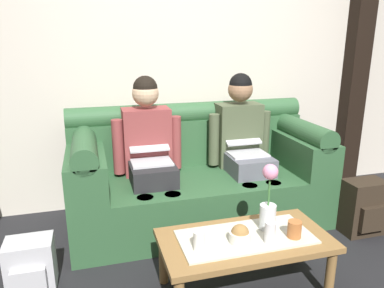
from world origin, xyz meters
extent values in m
cube|color=beige|center=(0.00, 1.70, 1.45)|extent=(6.00, 0.12, 2.90)
cube|color=black|center=(1.78, 1.58, 1.45)|extent=(0.20, 0.20, 2.90)
cube|color=#2D5633|center=(0.00, 1.10, 0.21)|extent=(2.06, 0.88, 0.42)
cube|color=#2D5633|center=(0.00, 1.43, 0.62)|extent=(2.06, 0.22, 0.40)
cylinder|color=#2D5633|center=(0.00, 1.43, 0.87)|extent=(2.06, 0.18, 0.18)
cube|color=#2D5633|center=(-0.89, 1.10, 0.56)|extent=(0.28, 0.88, 0.28)
cylinder|color=#2D5633|center=(-0.89, 1.10, 0.74)|extent=(0.18, 0.88, 0.18)
cube|color=#2D5633|center=(0.89, 1.10, 0.56)|extent=(0.28, 0.88, 0.28)
cylinder|color=#2D5633|center=(0.89, 1.10, 0.74)|extent=(0.18, 0.88, 0.18)
cube|color=#232326|center=(-0.40, 1.04, 0.49)|extent=(0.34, 0.40, 0.15)
cylinder|color=#232326|center=(-0.50, 0.78, 0.21)|extent=(0.12, 0.12, 0.42)
cylinder|color=#232326|center=(-0.30, 0.78, 0.21)|extent=(0.12, 0.12, 0.42)
cube|color=brown|center=(-0.40, 1.28, 0.69)|extent=(0.38, 0.22, 0.54)
cylinder|color=brown|center=(-0.64, 1.24, 0.67)|extent=(0.09, 0.09, 0.44)
cylinder|color=brown|center=(-0.17, 1.24, 0.67)|extent=(0.09, 0.09, 0.44)
sphere|color=tan|center=(-0.40, 1.26, 1.08)|extent=(0.21, 0.21, 0.21)
sphere|color=black|center=(-0.40, 1.26, 1.12)|extent=(0.19, 0.19, 0.19)
cube|color=silver|center=(-0.40, 1.06, 0.58)|extent=(0.31, 0.22, 0.02)
cube|color=silver|center=(-0.40, 1.20, 0.69)|extent=(0.31, 0.21, 0.08)
cube|color=black|center=(-0.40, 1.19, 0.68)|extent=(0.27, 0.18, 0.06)
cube|color=#595B66|center=(0.40, 1.04, 0.49)|extent=(0.34, 0.40, 0.15)
cylinder|color=#595B66|center=(0.30, 0.78, 0.21)|extent=(0.12, 0.12, 0.42)
cylinder|color=#595B66|center=(0.50, 0.78, 0.21)|extent=(0.12, 0.12, 0.42)
cube|color=#475138|center=(0.40, 1.28, 0.69)|extent=(0.38, 0.22, 0.54)
cylinder|color=#475138|center=(0.17, 1.24, 0.67)|extent=(0.09, 0.09, 0.44)
cylinder|color=#475138|center=(0.64, 1.24, 0.67)|extent=(0.09, 0.09, 0.44)
sphere|color=#936B4C|center=(0.40, 1.26, 1.08)|extent=(0.21, 0.21, 0.21)
sphere|color=black|center=(0.40, 1.26, 1.12)|extent=(0.19, 0.19, 0.19)
cube|color=silver|center=(0.40, 1.06, 0.58)|extent=(0.31, 0.22, 0.02)
cube|color=silver|center=(0.40, 1.21, 0.68)|extent=(0.31, 0.20, 0.09)
cube|color=black|center=(0.40, 1.20, 0.68)|extent=(0.27, 0.17, 0.08)
cube|color=olive|center=(0.00, 0.17, 0.34)|extent=(1.01, 0.52, 0.04)
cube|color=beige|center=(0.00, 0.17, 0.37)|extent=(0.79, 0.36, 0.01)
cylinder|color=olive|center=(0.46, -0.04, 0.16)|extent=(0.06, 0.06, 0.32)
cylinder|color=olive|center=(-0.46, 0.38, 0.16)|extent=(0.06, 0.06, 0.32)
cylinder|color=olive|center=(0.46, 0.38, 0.16)|extent=(0.06, 0.06, 0.32)
cylinder|color=silver|center=(0.16, 0.22, 0.45)|extent=(0.10, 0.10, 0.16)
cylinder|color=#3D7538|center=(0.16, 0.22, 0.62)|extent=(0.01, 0.01, 0.18)
sphere|color=pink|center=(0.16, 0.22, 0.74)|extent=(0.09, 0.09, 0.09)
cylinder|color=silver|center=(-0.06, 0.12, 0.40)|extent=(0.13, 0.13, 0.06)
sphere|color=olive|center=(-0.06, 0.12, 0.43)|extent=(0.11, 0.11, 0.11)
cylinder|color=white|center=(-0.31, 0.11, 0.43)|extent=(0.06, 0.06, 0.11)
cylinder|color=#B26633|center=(0.27, 0.08, 0.42)|extent=(0.08, 0.08, 0.10)
cylinder|color=silver|center=(0.11, 0.07, 0.44)|extent=(0.06, 0.06, 0.12)
cube|color=#B7B7BC|center=(-1.25, 0.55, 0.16)|extent=(0.28, 0.21, 0.32)
cube|color=#B7B7BC|center=(-1.25, 0.43, 0.13)|extent=(0.20, 0.05, 0.15)
cube|color=#2D2319|center=(1.19, 0.57, 0.22)|extent=(0.32, 0.20, 0.44)
cube|color=#2D2319|center=(1.19, 0.45, 0.18)|extent=(0.22, 0.05, 0.20)
camera|label=1|loc=(-0.83, -1.61, 1.50)|focal=34.40mm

